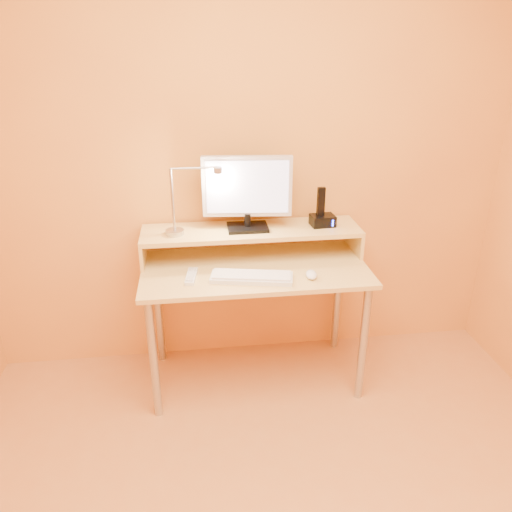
{
  "coord_description": "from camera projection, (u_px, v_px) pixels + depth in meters",
  "views": [
    {
      "loc": [
        -0.3,
        -1.2,
        1.85
      ],
      "look_at": [
        -0.0,
        1.13,
        0.8
      ],
      "focal_mm": 34.81,
      "sensor_mm": 36.0,
      "label": 1
    }
  ],
  "objects": [
    {
      "name": "desk_leg_br",
      "position": [
        337.0,
        299.0,
        3.09
      ],
      "size": [
        0.04,
        0.04,
        0.69
      ],
      "primitive_type": "cylinder",
      "color": "#AAAAAE",
      "rests_on": "floor"
    },
    {
      "name": "monitor_neck",
      "position": [
        248.0,
        220.0,
        2.7
      ],
      "size": [
        0.04,
        0.04,
        0.07
      ],
      "primitive_type": "cylinder",
      "color": "black",
      "rests_on": "monitor_foot"
    },
    {
      "name": "desk_shelf",
      "position": [
        251.0,
        231.0,
        2.73
      ],
      "size": [
        1.2,
        0.3,
        0.02
      ],
      "primitive_type": "cube",
      "color": "#D9B566",
      "rests_on": "desk_lower"
    },
    {
      "name": "monitor_panel",
      "position": [
        247.0,
        186.0,
        2.63
      ],
      "size": [
        0.48,
        0.08,
        0.33
      ],
      "primitive_type": "cube",
      "rotation": [
        0.0,
        0.0,
        -0.1
      ],
      "color": "silver",
      "rests_on": "monitor_neck"
    },
    {
      "name": "shelf_riser_right",
      "position": [
        354.0,
        239.0,
        2.83
      ],
      "size": [
        0.02,
        0.3,
        0.14
      ],
      "primitive_type": "cube",
      "color": "#D9B566",
      "rests_on": "desk_lower"
    },
    {
      "name": "phone_led",
      "position": [
        333.0,
        223.0,
        2.72
      ],
      "size": [
        0.01,
        0.0,
        0.04
      ],
      "primitive_type": "cube",
      "color": "#354DFF",
      "rests_on": "phone_dock"
    },
    {
      "name": "lamp_arm",
      "position": [
        194.0,
        168.0,
        2.52
      ],
      "size": [
        0.24,
        0.01,
        0.01
      ],
      "primitive_type": "cylinder",
      "rotation": [
        0.0,
        1.57,
        0.0
      ],
      "color": "#AAAAAE",
      "rests_on": "lamp_post"
    },
    {
      "name": "lamp_head",
      "position": [
        218.0,
        170.0,
        2.54
      ],
      "size": [
        0.04,
        0.04,
        0.03
      ],
      "primitive_type": "cylinder",
      "color": "#AAAAAE",
      "rests_on": "lamp_arm"
    },
    {
      "name": "lamp_base",
      "position": [
        175.0,
        232.0,
        2.64
      ],
      "size": [
        0.1,
        0.1,
        0.02
      ],
      "primitive_type": "cylinder",
      "color": "#AAAAAE",
      "rests_on": "desk_shelf"
    },
    {
      "name": "mouse",
      "position": [
        311.0,
        275.0,
        2.52
      ],
      "size": [
        0.07,
        0.11,
        0.03
      ],
      "primitive_type": "ellipsoid",
      "rotation": [
        0.0,
        0.0,
        -0.14
      ],
      "color": "silver",
      "rests_on": "desk_lower"
    },
    {
      "name": "wall_back",
      "position": [
        247.0,
        155.0,
        2.73
      ],
      "size": [
        3.0,
        0.04,
        2.5
      ],
      "primitive_type": "cube",
      "color": "gold",
      "rests_on": "floor"
    },
    {
      "name": "desk_leg_fl",
      "position": [
        154.0,
        360.0,
        2.51
      ],
      "size": [
        0.04,
        0.04,
        0.69
      ],
      "primitive_type": "cylinder",
      "color": "#AAAAAE",
      "rests_on": "floor"
    },
    {
      "name": "lamp_post",
      "position": [
        172.0,
        200.0,
        2.57
      ],
      "size": [
        0.01,
        0.01,
        0.33
      ],
      "primitive_type": "cylinder",
      "color": "#AAAAAE",
      "rests_on": "lamp_base"
    },
    {
      "name": "monitor_back",
      "position": [
        247.0,
        185.0,
        2.65
      ],
      "size": [
        0.43,
        0.06,
        0.28
      ],
      "primitive_type": "cube",
      "rotation": [
        0.0,
        0.0,
        -0.1
      ],
      "color": "black",
      "rests_on": "monitor_panel"
    },
    {
      "name": "desk_leg_fr",
      "position": [
        363.0,
        344.0,
        2.64
      ],
      "size": [
        0.04,
        0.04,
        0.69
      ],
      "primitive_type": "cylinder",
      "color": "#AAAAAE",
      "rests_on": "floor"
    },
    {
      "name": "remote_control",
      "position": [
        191.0,
        276.0,
        2.52
      ],
      "size": [
        0.07,
        0.18,
        0.02
      ],
      "primitive_type": "cube",
      "rotation": [
        0.0,
        0.0,
        -0.13
      ],
      "color": "silver",
      "rests_on": "desk_lower"
    },
    {
      "name": "phone_dock",
      "position": [
        323.0,
        220.0,
        2.76
      ],
      "size": [
        0.14,
        0.11,
        0.06
      ],
      "primitive_type": "cube",
      "rotation": [
        0.0,
        0.0,
        0.09
      ],
      "color": "black",
      "rests_on": "desk_shelf"
    },
    {
      "name": "lamp_bulb",
      "position": [
        218.0,
        173.0,
        2.54
      ],
      "size": [
        0.03,
        0.03,
        0.0
      ],
      "primitive_type": "cylinder",
      "color": "#FFEAC6",
      "rests_on": "lamp_head"
    },
    {
      "name": "monitor_screen",
      "position": [
        248.0,
        187.0,
        2.61
      ],
      "size": [
        0.43,
        0.05,
        0.28
      ],
      "primitive_type": "cube",
      "rotation": [
        0.0,
        0.0,
        -0.1
      ],
      "color": "#D0D2FE",
      "rests_on": "monitor_panel"
    },
    {
      "name": "phone_handset",
      "position": [
        321.0,
        202.0,
        2.71
      ],
      "size": [
        0.04,
        0.03,
        0.16
      ],
      "primitive_type": "cube",
      "rotation": [
        0.0,
        0.0,
        0.09
      ],
      "color": "black",
      "rests_on": "phone_dock"
    },
    {
      "name": "keyboard",
      "position": [
        252.0,
        278.0,
        2.5
      ],
      "size": [
        0.43,
        0.21,
        0.02
      ],
      "primitive_type": "cube",
      "rotation": [
        0.0,
        0.0,
        -0.2
      ],
      "color": "silver",
      "rests_on": "desk_lower"
    },
    {
      "name": "monitor_foot",
      "position": [
        248.0,
        227.0,
        2.72
      ],
      "size": [
        0.22,
        0.16,
        0.02
      ],
      "primitive_type": "cube",
      "color": "black",
      "rests_on": "desk_shelf"
    },
    {
      "name": "desk_lower",
      "position": [
        255.0,
        269.0,
        2.66
      ],
      "size": [
        1.2,
        0.6,
        0.02
      ],
      "primitive_type": "cube",
      "color": "#D9B566",
      "rests_on": "floor"
    },
    {
      "name": "shelf_riser_left",
      "position": [
        143.0,
        250.0,
        2.69
      ],
      "size": [
        0.02,
        0.3,
        0.14
      ],
      "primitive_type": "cube",
      "color": "#D9B566",
      "rests_on": "desk_lower"
    },
    {
      "name": "desk_leg_bl",
      "position": [
        158.0,
        310.0,
        2.96
      ],
      "size": [
        0.04,
        0.04,
        0.69
      ],
      "primitive_type": "cylinder",
      "color": "#AAAAAE",
      "rests_on": "floor"
    }
  ]
}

